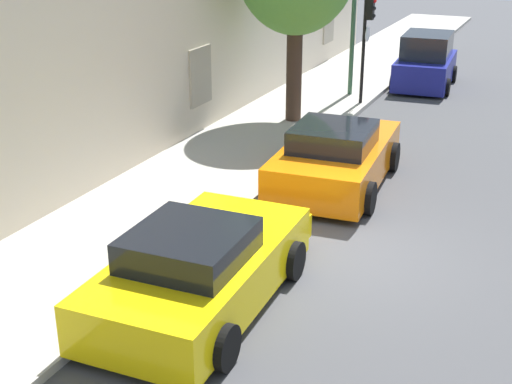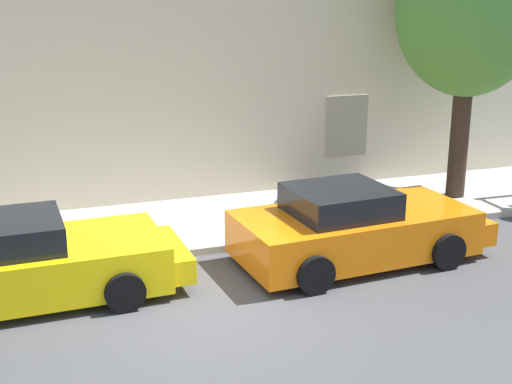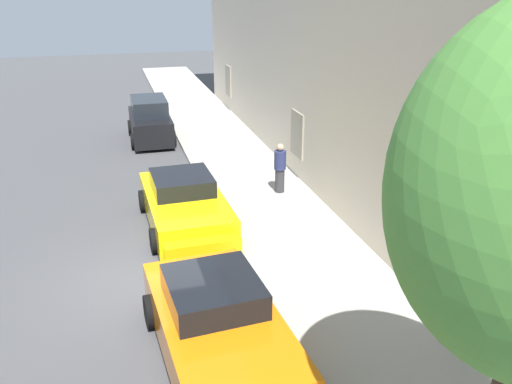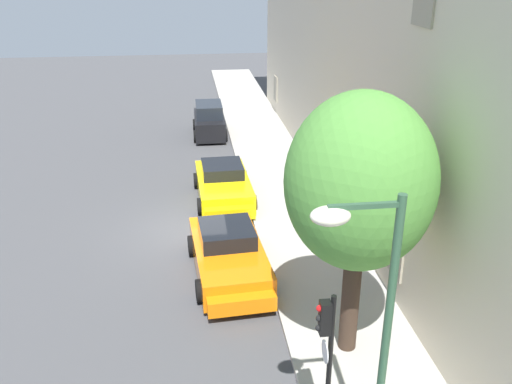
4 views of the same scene
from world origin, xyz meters
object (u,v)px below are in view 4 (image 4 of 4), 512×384
sportscar_yellow_flank (229,258)px  traffic_light (326,344)px  tree_near_kerb (360,184)px  hatchback_parked (209,121)px  street_lamp (365,297)px  sportscar_red_lead (224,186)px  pedestrian_admiring (295,162)px

sportscar_yellow_flank → traffic_light: size_ratio=1.47×
tree_near_kerb → hatchback_parked: bearing=-172.3°
street_lamp → sportscar_red_lead: bearing=-174.1°
hatchback_parked → traffic_light: bearing=3.3°
sportscar_red_lead → tree_near_kerb: bearing=13.8°
sportscar_red_lead → hatchback_parked: 8.82m
tree_near_kerb → street_lamp: size_ratio=1.13×
hatchback_parked → sportscar_red_lead: bearing=1.0°
sportscar_yellow_flank → street_lamp: 8.20m
tree_near_kerb → sportscar_red_lead: bearing=-166.2°
sportscar_yellow_flank → street_lamp: bearing=12.1°
street_lamp → hatchback_parked: bearing=-176.1°
traffic_light → hatchback_parked: bearing=-176.7°
sportscar_yellow_flank → street_lamp: size_ratio=0.86×
tree_near_kerb → street_lamp: tree_near_kerb is taller
sportscar_red_lead → hatchback_parked: (-8.81, -0.15, 0.23)m
pedestrian_admiring → hatchback_parked: bearing=-155.6°
sportscar_yellow_flank → tree_near_kerb: bearing=33.9°
sportscar_yellow_flank → street_lamp: (7.30, 1.57, 3.38)m
tree_near_kerb → pedestrian_admiring: bearing=175.6°
sportscar_yellow_flank → tree_near_kerb: tree_near_kerb is taller
sportscar_red_lead → pedestrian_admiring: pedestrian_admiring is taller
sportscar_red_lead → hatchback_parked: bearing=-179.0°
sportscar_red_lead → tree_near_kerb: size_ratio=0.75×
tree_near_kerb → traffic_light: (2.57, -1.27, -2.05)m
street_lamp → traffic_light: bearing=-162.9°
tree_near_kerb → pedestrian_admiring: (-10.97, 0.85, -3.50)m
traffic_light → pedestrian_admiring: 13.78m
sportscar_red_lead → tree_near_kerb: tree_near_kerb is taller
hatchback_parked → tree_near_kerb: (18.28, 2.47, 3.60)m
street_lamp → pedestrian_admiring: (-14.47, 1.83, -3.06)m
sportscar_yellow_flank → sportscar_red_lead: bearing=177.6°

